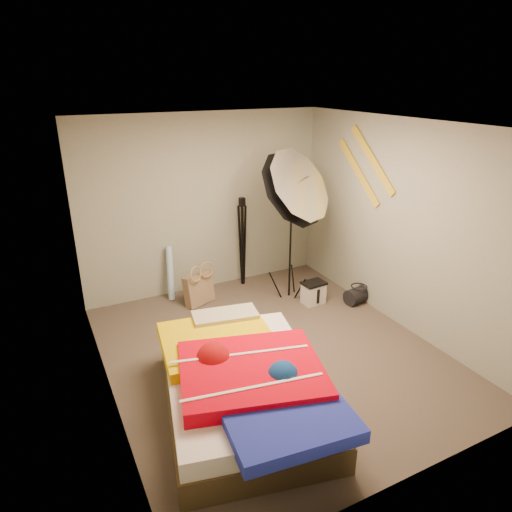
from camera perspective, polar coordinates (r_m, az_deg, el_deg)
floor at (r=5.29m, az=2.01°, el=-11.96°), size 4.00×4.00×0.00m
ceiling at (r=4.43m, az=2.44°, el=16.07°), size 4.00×4.00×0.00m
wall_back at (r=6.46m, az=-6.45°, el=6.43°), size 3.50×0.00×3.50m
wall_front at (r=3.30m, az=19.53°, el=-10.37°), size 3.50×0.00×3.50m
wall_left at (r=4.22m, az=-19.12°, el=-3.08°), size 0.00×4.00×4.00m
wall_right at (r=5.73m, az=17.74°, el=3.56°), size 0.00×4.00×4.00m
tote_bag at (r=6.28m, az=-7.16°, el=-4.11°), size 0.47×0.34×0.45m
wrapping_roll at (r=6.43m, az=-10.67°, el=-2.11°), size 0.16×0.23×0.76m
camera_case at (r=6.32m, az=7.18°, el=-4.67°), size 0.30×0.23×0.29m
duffel_bag at (r=6.46m, az=12.64°, el=-4.79°), size 0.40×0.28×0.23m
wall_stripe_upper at (r=5.99m, az=14.36°, el=11.57°), size 0.02×0.91×0.78m
wall_stripe_lower at (r=6.21m, az=12.68°, el=10.18°), size 0.02×0.91×0.78m
bed at (r=4.36m, az=-1.63°, el=-15.61°), size 1.76×2.31×0.58m
photo_umbrella at (r=5.81m, az=4.51°, el=8.21°), size 1.14×1.08×2.21m
camera_tripod at (r=6.63m, az=-1.70°, el=2.54°), size 0.08×0.08×1.33m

